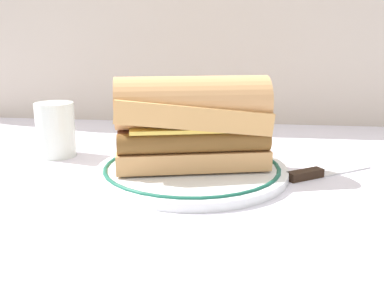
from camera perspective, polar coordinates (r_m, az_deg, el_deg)
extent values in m
plane|color=silver|center=(0.60, -1.32, -4.25)|extent=(1.50, 1.50, 0.00)
cylinder|color=white|center=(0.60, 0.00, -3.58)|extent=(0.27, 0.27, 0.01)
torus|color=#195947|center=(0.60, 0.00, -3.04)|extent=(0.25, 0.25, 0.01)
cube|color=tan|center=(0.60, 0.00, -1.58)|extent=(0.22, 0.13, 0.03)
cylinder|color=brown|center=(0.56, 0.34, 0.22)|extent=(0.20, 0.07, 0.03)
cylinder|color=brown|center=(0.59, 0.00, 0.91)|extent=(0.20, 0.07, 0.03)
cylinder|color=brown|center=(0.62, -0.31, 1.54)|extent=(0.20, 0.07, 0.03)
cube|color=#EFC64C|center=(0.59, 0.00, 2.45)|extent=(0.18, 0.12, 0.01)
cube|color=tan|center=(0.58, 0.00, 4.13)|extent=(0.22, 0.13, 0.05)
cylinder|color=tan|center=(0.58, 0.00, 5.59)|extent=(0.22, 0.12, 0.07)
cylinder|color=silver|center=(0.72, -17.74, 1.83)|extent=(0.06, 0.06, 0.09)
cylinder|color=gold|center=(0.73, -17.56, -0.34)|extent=(0.05, 0.05, 0.03)
cube|color=silver|center=(0.66, 19.62, -3.21)|extent=(0.09, 0.07, 0.01)
cube|color=black|center=(0.61, 14.87, -3.96)|extent=(0.05, 0.04, 0.01)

